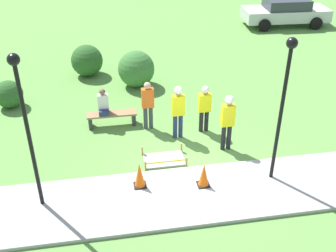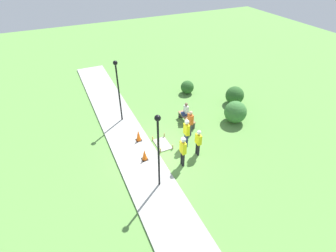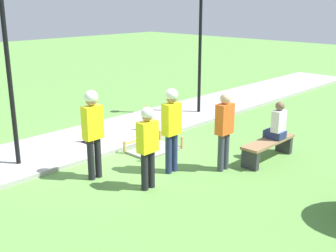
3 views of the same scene
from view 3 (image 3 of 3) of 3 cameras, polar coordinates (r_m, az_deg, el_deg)
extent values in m
plane|color=#5B8E42|center=(10.33, -7.52, -3.80)|extent=(60.00, 60.00, 0.00)
cube|color=#9E9E99|center=(11.22, -11.30, -2.06)|extent=(28.00, 2.36, 0.10)
cube|color=gray|center=(10.45, -1.93, -3.25)|extent=(1.22, 0.77, 0.06)
cube|color=tan|center=(11.08, -1.06, -1.39)|extent=(0.05, 0.05, 0.31)
cube|color=tan|center=(10.30, -5.89, -2.90)|extent=(0.05, 0.05, 0.31)
cube|color=tan|center=(10.57, 1.91, -2.29)|extent=(0.05, 0.05, 0.31)
cube|color=tan|center=(9.75, -2.93, -3.96)|extent=(0.05, 0.05, 0.31)
cube|color=yellow|center=(10.65, -3.39, -1.72)|extent=(1.22, 0.00, 0.04)
cube|color=black|center=(11.80, -2.92, -0.50)|extent=(0.34, 0.34, 0.02)
cone|color=orange|center=(11.70, -2.95, 1.26)|extent=(0.29, 0.29, 0.73)
cube|color=black|center=(10.96, -10.45, -2.12)|extent=(0.34, 0.34, 0.02)
cone|color=orange|center=(10.85, -10.54, -0.37)|extent=(0.29, 0.29, 0.67)
cube|color=#2D2D33|center=(10.69, 15.43, -2.36)|extent=(0.12, 0.40, 0.43)
cube|color=#2D2D33|center=(9.48, 11.07, -4.50)|extent=(0.12, 0.40, 0.43)
cube|color=olive|center=(10.00, 13.48, -2.06)|extent=(1.68, 0.44, 0.06)
cube|color=navy|center=(10.17, 14.25, -1.09)|extent=(0.34, 0.44, 0.18)
cube|color=silver|center=(10.04, 14.78, 0.67)|extent=(0.36, 0.20, 0.50)
sphere|color=brown|center=(9.95, 14.93, 2.63)|extent=(0.21, 0.21, 0.21)
cylinder|color=navy|center=(9.13, 0.86, -3.58)|extent=(0.14, 0.14, 0.86)
cylinder|color=navy|center=(9.01, 0.08, -3.86)|extent=(0.14, 0.14, 0.86)
cube|color=yellow|center=(8.83, 0.49, 0.96)|extent=(0.40, 0.22, 0.68)
sphere|color=#A37A5B|center=(8.72, 0.49, 3.85)|extent=(0.23, 0.23, 0.23)
sphere|color=white|center=(8.70, 0.49, 4.26)|extent=(0.27, 0.27, 0.27)
cylinder|color=black|center=(8.37, -2.28, -5.83)|extent=(0.14, 0.14, 0.77)
cylinder|color=black|center=(8.25, -3.18, -6.17)|extent=(0.14, 0.14, 0.77)
cube|color=yellow|center=(8.07, -2.79, -1.46)|extent=(0.40, 0.22, 0.61)
sphere|color=#A37A5B|center=(7.95, -2.83, 1.35)|extent=(0.21, 0.21, 0.21)
sphere|color=white|center=(7.94, -2.84, 1.75)|extent=(0.24, 0.24, 0.24)
cylinder|color=black|center=(8.93, -9.47, -4.22)|extent=(0.14, 0.14, 0.87)
cylinder|color=black|center=(8.84, -10.40, -4.51)|extent=(0.14, 0.14, 0.87)
cube|color=yellow|center=(8.64, -10.19, 0.48)|extent=(0.40, 0.22, 0.69)
sphere|color=#A37A5B|center=(8.52, -10.34, 3.47)|extent=(0.24, 0.24, 0.24)
sphere|color=white|center=(8.51, -10.37, 3.89)|extent=(0.27, 0.27, 0.27)
cylinder|color=#383D47|center=(9.33, 7.84, -3.35)|extent=(0.14, 0.14, 0.83)
cylinder|color=#383D47|center=(9.20, 7.17, -3.63)|extent=(0.14, 0.14, 0.83)
cube|color=#E55B1E|center=(9.04, 7.68, 0.95)|extent=(0.40, 0.22, 0.66)
sphere|color=tan|center=(8.93, 7.79, 3.69)|extent=(0.23, 0.23, 0.23)
cylinder|color=black|center=(9.50, -20.68, 6.15)|extent=(0.10, 0.10, 3.86)
cylinder|color=black|center=(13.44, 4.35, 10.03)|extent=(0.10, 0.10, 3.90)
camera|label=1|loc=(19.66, -22.05, 27.03)|focal=45.00mm
camera|label=2|loc=(14.10, -75.01, 32.94)|focal=28.00mm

